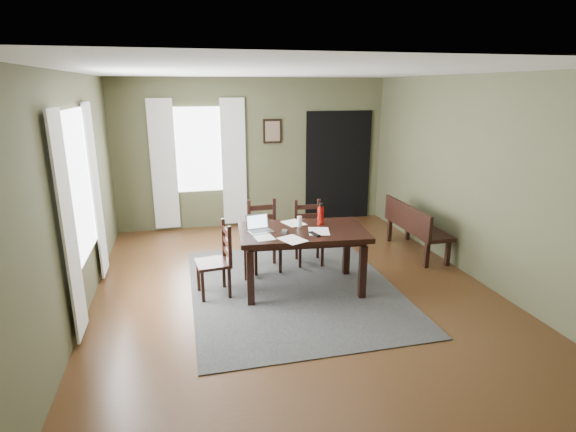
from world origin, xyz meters
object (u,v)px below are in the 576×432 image
object	(u,v)px
bench	(414,224)
laptop	(259,227)
chair_back_left	(264,237)
chair_back_right	(309,233)
chair_end	(217,261)
dining_table	(302,237)
water_bottle	(321,215)

from	to	relation	value
bench	laptop	xyz separation A→B (m)	(-2.58, -0.78, 0.38)
chair_back_left	chair_back_right	bearing A→B (deg)	5.11
chair_end	laptop	world-z (taller)	laptop
chair_back_left	dining_table	bearing A→B (deg)	-67.99
dining_table	chair_back_left	distance (m)	0.88
chair_end	laptop	size ratio (longest dim) A/B	2.78
chair_back_left	water_bottle	world-z (taller)	water_bottle
water_bottle	chair_end	bearing A→B (deg)	-176.97
dining_table	chair_end	size ratio (longest dim) A/B	1.80
chair_back_right	laptop	xyz separation A→B (m)	(-0.88, -0.79, 0.40)
chair_end	water_bottle	xyz separation A→B (m)	(1.36, 0.07, 0.48)
dining_table	bench	xyz separation A→B (m)	(2.04, 0.86, -0.23)
chair_back_right	laptop	bearing A→B (deg)	-132.40
chair_end	laptop	distance (m)	0.67
chair_back_right	bench	bearing A→B (deg)	5.49
chair_back_left	laptop	world-z (taller)	laptop
chair_back_left	chair_back_right	world-z (taller)	chair_back_left
water_bottle	bench	bearing A→B (deg)	21.92
chair_back_left	chair_back_right	distance (m)	0.69
dining_table	bench	world-z (taller)	dining_table
bench	chair_back_left	bearing A→B (deg)	91.96
dining_table	chair_back_left	xyz separation A→B (m)	(-0.35, 0.78, -0.22)
chair_end	laptop	xyz separation A→B (m)	(0.54, -0.00, 0.40)
chair_end	chair_back_left	xyz separation A→B (m)	(0.73, 0.70, 0.03)
dining_table	water_bottle	world-z (taller)	water_bottle
chair_back_left	chair_back_right	size ratio (longest dim) A/B	1.07
chair_end	bench	distance (m)	3.21
dining_table	water_bottle	distance (m)	0.40
chair_back_left	water_bottle	xyz separation A→B (m)	(0.63, -0.62, 0.45)
laptop	water_bottle	xyz separation A→B (m)	(0.83, 0.07, 0.08)
chair_back_left	bench	distance (m)	2.39
dining_table	bench	distance (m)	2.23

